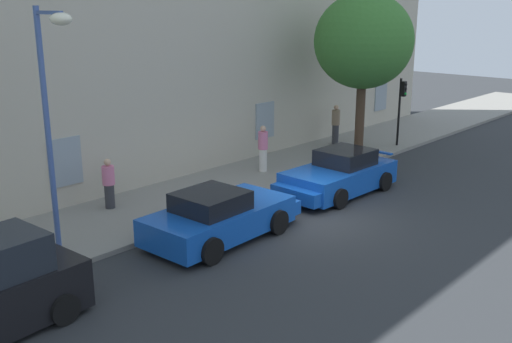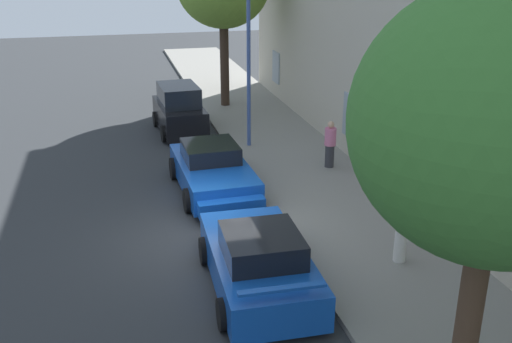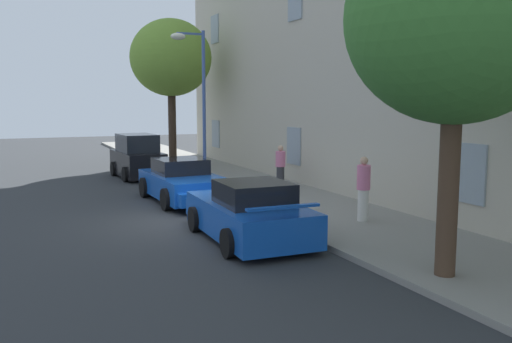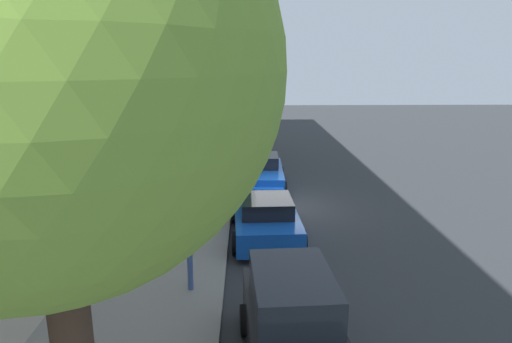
# 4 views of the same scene
# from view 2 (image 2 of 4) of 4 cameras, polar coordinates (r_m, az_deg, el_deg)

# --- Properties ---
(ground_plane) EXTENTS (80.00, 80.00, 0.00)m
(ground_plane) POSITION_cam_2_polar(r_m,az_deg,el_deg) (15.23, -5.22, -6.41)
(ground_plane) COLOR #2B2D30
(sidewalk) EXTENTS (60.00, 3.93, 0.14)m
(sidewalk) POSITION_cam_2_polar(r_m,az_deg,el_deg) (16.21, 8.88, -4.55)
(sidewalk) COLOR gray
(sidewalk) RESTS_ON ground
(sportscar_red_lead) EXTENTS (4.75, 2.36, 1.43)m
(sportscar_red_lead) POSITION_cam_2_polar(r_m,az_deg,el_deg) (17.67, -4.14, -0.17)
(sportscar_red_lead) COLOR #144CB2
(sportscar_red_lead) RESTS_ON ground
(sportscar_yellow_flank) EXTENTS (4.66, 2.30, 1.48)m
(sportscar_yellow_flank) POSITION_cam_2_polar(r_m,az_deg,el_deg) (12.88, 0.09, -8.56)
(sportscar_yellow_flank) COLOR #144CB2
(sportscar_yellow_flank) RESTS_ON ground
(hatchback_parked) EXTENTS (3.75, 2.00, 1.94)m
(hatchback_parked) POSITION_cam_2_polar(r_m,az_deg,el_deg) (23.77, -7.51, 5.86)
(hatchback_parked) COLOR black
(hatchback_parked) RESTS_ON ground
(tree_midblock) EXTENTS (3.97, 3.97, 6.62)m
(tree_midblock) POSITION_cam_2_polar(r_m,az_deg,el_deg) (8.24, 22.68, 4.28)
(tree_midblock) COLOR #473323
(tree_midblock) RESTS_ON sidewalk
(street_lamp) EXTENTS (0.44, 1.42, 6.09)m
(street_lamp) POSITION_cam_2_polar(r_m,az_deg,el_deg) (20.75, -1.86, 13.52)
(street_lamp) COLOR #3F5999
(street_lamp) RESTS_ON sidewalk
(pedestrian_admiring) EXTENTS (0.44, 0.44, 1.76)m
(pedestrian_admiring) POSITION_cam_2_polar(r_m,az_deg,el_deg) (13.80, 14.12, -5.21)
(pedestrian_admiring) COLOR silver
(pedestrian_admiring) RESTS_ON sidewalk
(pedestrian_bystander) EXTENTS (0.49, 0.49, 1.58)m
(pedestrian_bystander) POSITION_cam_2_polar(r_m,az_deg,el_deg) (19.47, 7.26, 2.68)
(pedestrian_bystander) COLOR #333338
(pedestrian_bystander) RESTS_ON sidewalk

